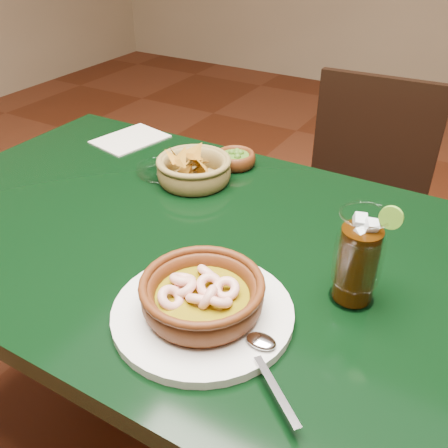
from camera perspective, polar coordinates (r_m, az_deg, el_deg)
The scene contains 9 objects.
ground at distance 1.57m, azimuth -4.42°, elevation -23.81°, with size 7.00×7.00×0.00m, color #471C0C.
dining_table at distance 1.09m, azimuth -5.85°, elevation -4.53°, with size 1.20×0.80×0.75m.
dining_chair at distance 1.65m, azimuth 14.85°, elevation 1.62°, with size 0.42×0.42×0.88m.
shrimp_plate at distance 0.79m, azimuth -2.45°, elevation -8.67°, with size 0.37×0.29×0.08m.
chip_basket at distance 1.18m, azimuth -3.47°, elevation 6.22°, with size 0.21×0.21×0.13m.
guacamole_ramekin at distance 1.26m, azimuth 1.29°, elevation 7.49°, with size 0.12×0.12×0.04m.
cola_drink at distance 0.82m, azimuth 15.07°, elevation -3.83°, with size 0.16×0.16×0.19m.
glass_ashtray at distance 1.23m, azimuth -7.34°, elevation 6.16°, with size 0.12×0.12×0.03m.
paper_menu at distance 1.44m, azimuth -10.66°, elevation 9.51°, with size 0.18×0.21×0.00m.
Camera 1 is at (0.53, -0.69, 1.31)m, focal length 40.00 mm.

